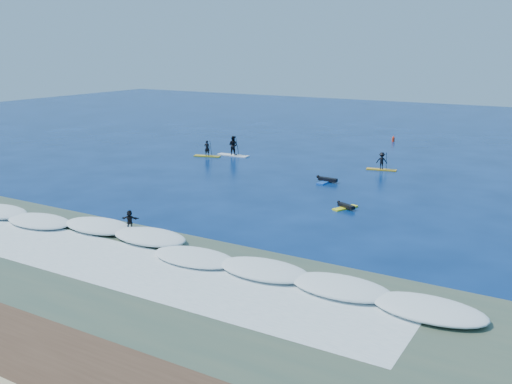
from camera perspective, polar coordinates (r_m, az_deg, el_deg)
The scene contains 11 objects.
ground at distance 40.81m, azimuth -2.92°, elevation -0.87°, with size 160.00×160.00×0.00m, color #031B49.
shallow_water at distance 30.74m, azimuth -17.61°, elevation -6.74°, with size 90.00×13.00×0.01m, color #3A4F3F.
breaking_wave at distance 33.33m, azimuth -12.51°, elevation -4.75°, with size 40.00×6.00×0.30m, color white.
whitewater at distance 31.36m, azimuth -16.25°, elevation -6.22°, with size 34.00×5.00×0.02m, color silver.
sup_paddler_left at distance 57.21m, azimuth -4.91°, elevation 4.13°, with size 2.75×1.39×1.87m.
sup_paddler_center at distance 57.39m, azimuth -2.31°, elevation 4.50°, with size 3.36×0.93×2.34m.
sup_paddler_right at distance 51.87m, azimuth 12.46°, elevation 2.93°, with size 2.71×1.17×1.84m.
prone_paddler_near at distance 39.21m, azimuth 8.93°, elevation -1.45°, with size 1.50×2.00×0.41m.
prone_paddler_far at distance 46.65m, azimuth 7.08°, elevation 1.20°, with size 1.85×2.37×0.49m.
wave_surfer at distance 34.42m, azimuth -12.51°, elevation -2.87°, with size 1.75×1.11×1.23m.
marker_buoy at distance 67.86m, azimuth 13.57°, elevation 5.18°, with size 0.31×0.31×0.75m.
Camera 1 is at (21.89, -32.72, 10.74)m, focal length 40.00 mm.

